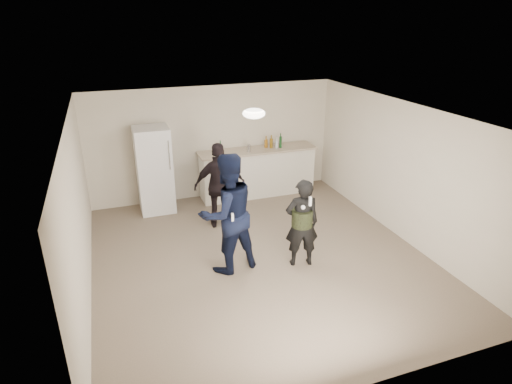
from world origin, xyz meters
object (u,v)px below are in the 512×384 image
object	(u,v)px
woman	(302,223)
shaker	(249,148)
fridge	(154,170)
spectator	(220,186)
counter	(258,173)
man	(227,214)

from	to	relation	value
woman	shaker	bearing A→B (deg)	-80.38
fridge	spectator	distance (m)	1.61
counter	fridge	bearing A→B (deg)	-178.26
man	spectator	distance (m)	1.58
woman	spectator	world-z (taller)	spectator
counter	man	distance (m)	3.21
man	counter	bearing A→B (deg)	-130.84
counter	woman	bearing A→B (deg)	-96.25
man	spectator	size ratio (longest dim) A/B	1.17
counter	woman	xyz separation A→B (m)	(-0.34, -3.07, 0.23)
man	fridge	bearing A→B (deg)	-86.15
woman	fridge	bearing A→B (deg)	-45.33
counter	woman	size ratio (longest dim) A/B	1.72
shaker	counter	bearing A→B (deg)	22.13
counter	man	world-z (taller)	man
man	woman	world-z (taller)	man
shaker	man	xyz separation A→B (m)	(-1.26, -2.70, -0.18)
man	woman	bearing A→B (deg)	154.23
shaker	woman	bearing A→B (deg)	-91.76
shaker	spectator	xyz separation A→B (m)	(-0.97, -1.15, -0.33)
shaker	spectator	size ratio (longest dim) A/B	0.10
counter	woman	world-z (taller)	woman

